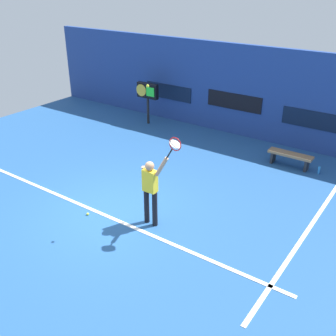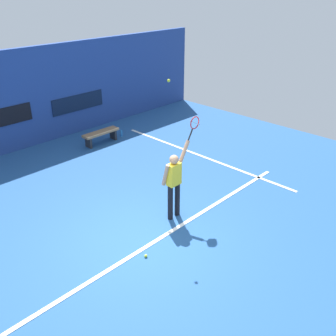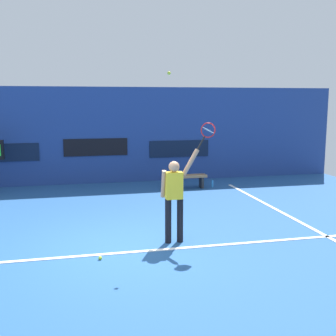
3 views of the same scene
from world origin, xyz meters
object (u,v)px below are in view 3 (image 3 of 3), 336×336
(tennis_racket, at_px, (207,132))
(water_bottle, at_px, (212,184))
(tennis_player, at_px, (174,194))
(court_bench, at_px, (186,178))
(tennis_ball, at_px, (169,73))
(spare_ball, at_px, (100,258))

(tennis_racket, relative_size, water_bottle, 2.54)
(tennis_player, xyz_separation_m, water_bottle, (2.58, 5.15, -0.89))
(tennis_racket, distance_m, court_bench, 5.59)
(tennis_player, bearing_deg, tennis_racket, -0.36)
(tennis_player, distance_m, tennis_ball, 2.41)
(water_bottle, xyz_separation_m, spare_ball, (-4.14, -5.80, -0.09))
(tennis_racket, bearing_deg, tennis_ball, 172.84)
(tennis_player, bearing_deg, spare_ball, -157.43)
(tennis_player, distance_m, spare_ball, 1.95)
(court_bench, relative_size, water_bottle, 5.83)
(spare_ball, bearing_deg, court_bench, 61.08)
(tennis_racket, height_order, spare_ball, tennis_racket)
(water_bottle, bearing_deg, spare_ball, -125.54)
(spare_ball, bearing_deg, tennis_player, 22.57)
(court_bench, bearing_deg, water_bottle, 0.00)
(court_bench, height_order, spare_ball, court_bench)
(tennis_racket, relative_size, tennis_ball, 8.96)
(tennis_racket, xyz_separation_m, water_bottle, (1.90, 5.15, -2.15))
(tennis_racket, bearing_deg, tennis_player, 179.64)
(tennis_player, relative_size, tennis_racket, 3.18)
(tennis_ball, relative_size, spare_ball, 1.00)
(tennis_player, relative_size, spare_ball, 28.47)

